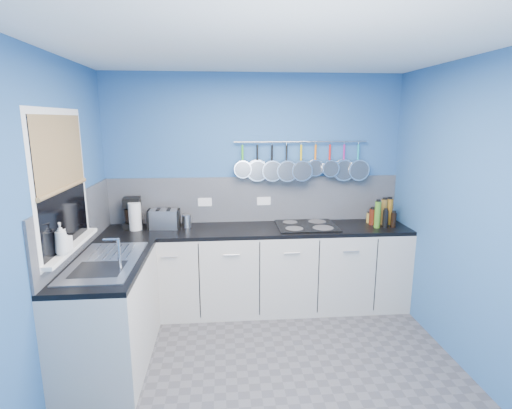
{
  "coord_description": "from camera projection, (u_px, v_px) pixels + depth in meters",
  "views": [
    {
      "loc": [
        -0.35,
        -2.78,
        2.02
      ],
      "look_at": [
        -0.05,
        0.75,
        1.25
      ],
      "focal_mm": 27.63,
      "sensor_mm": 36.0,
      "label": 1
    }
  ],
  "objects": [
    {
      "name": "window_sill",
      "position": [
        72.0,
        247.0,
        3.1
      ],
      "size": [
        0.1,
        0.98,
        0.03
      ],
      "primitive_type": "cube",
      "color": "white",
      "rests_on": "wall_left"
    },
    {
      "name": "canister",
      "position": [
        187.0,
        221.0,
        4.15
      ],
      "size": [
        0.1,
        0.1,
        0.14
      ],
      "primitive_type": "cylinder",
      "rotation": [
        0.0,
        0.0,
        -0.12
      ],
      "color": "silver",
      "rests_on": "worktop_back"
    },
    {
      "name": "wall_right",
      "position": [
        479.0,
        221.0,
        3.03
      ],
      "size": [
        0.02,
        3.0,
        2.5
      ],
      "primitive_type": "cube",
      "color": "#2C5993",
      "rests_on": "ground"
    },
    {
      "name": "cabinet_run_left",
      "position": [
        110.0,
        316.0,
        3.25
      ],
      "size": [
        0.6,
        1.2,
        0.86
      ],
      "primitive_type": "cube",
      "color": "#BAB4AA",
      "rests_on": "ground"
    },
    {
      "name": "condiment_4",
      "position": [
        384.0,
        212.0,
        4.25
      ],
      "size": [
        0.07,
        0.07,
        0.28
      ],
      "primitive_type": "cylinder",
      "color": "brown",
      "rests_on": "worktop_back"
    },
    {
      "name": "backsplash_back",
      "position": [
        255.0,
        199.0,
        4.37
      ],
      "size": [
        3.2,
        0.02,
        0.5
      ],
      "primitive_type": "cube",
      "color": "gray",
      "rests_on": "wall_back"
    },
    {
      "name": "paper_towel",
      "position": [
        135.0,
        216.0,
        4.04
      ],
      "size": [
        0.13,
        0.13,
        0.28
      ],
      "primitive_type": "cylinder",
      "rotation": [
        0.0,
        0.0,
        0.05
      ],
      "color": "white",
      "rests_on": "worktop_back"
    },
    {
      "name": "worktop_left",
      "position": [
        106.0,
        264.0,
        3.16
      ],
      "size": [
        0.6,
        1.2,
        0.04
      ],
      "primitive_type": "cube",
      "color": "black",
      "rests_on": "cabinet_run_left"
    },
    {
      "name": "pan_7",
      "position": [
        344.0,
        161.0,
        4.31
      ],
      "size": [
        0.24,
        0.07,
        0.43
      ],
      "primitive_type": null,
      "color": "silver",
      "rests_on": "pot_rail"
    },
    {
      "name": "pan_0",
      "position": [
        243.0,
        160.0,
        4.21
      ],
      "size": [
        0.19,
        0.08,
        0.38
      ],
      "primitive_type": null,
      "color": "silver",
      "rests_on": "pot_rail"
    },
    {
      "name": "bamboo_blind",
      "position": [
        60.0,
        152.0,
        2.94
      ],
      "size": [
        0.01,
        0.9,
        0.55
      ],
      "primitive_type": "cube",
      "color": "#9D874F",
      "rests_on": "wall_left"
    },
    {
      "name": "pot_rail",
      "position": [
        301.0,
        142.0,
        4.24
      ],
      "size": [
        1.45,
        0.02,
        0.02
      ],
      "primitive_type": "cylinder",
      "rotation": [
        0.0,
        1.57,
        0.0
      ],
      "color": "silver",
      "rests_on": "wall_back"
    },
    {
      "name": "pan_3",
      "position": [
        286.0,
        162.0,
        4.26
      ],
      "size": [
        0.23,
        0.11,
        0.42
      ],
      "primitive_type": null,
      "color": "silver",
      "rests_on": "pot_rail"
    },
    {
      "name": "condiment_2",
      "position": [
        369.0,
        218.0,
        4.34
      ],
      "size": [
        0.05,
        0.05,
        0.11
      ],
      "primitive_type": "cylinder",
      "color": "olive",
      "rests_on": "worktop_back"
    },
    {
      "name": "condiment_1",
      "position": [
        380.0,
        217.0,
        4.34
      ],
      "size": [
        0.05,
        0.05,
        0.12
      ],
      "primitive_type": "cylinder",
      "color": "#265919",
      "rests_on": "worktop_back"
    },
    {
      "name": "soap_bottle_a",
      "position": [
        61.0,
        239.0,
        2.85
      ],
      "size": [
        0.12,
        0.12,
        0.24
      ],
      "primitive_type": "imported",
      "rotation": [
        0.0,
        0.0,
        0.38
      ],
      "color": "white",
      "rests_on": "window_sill"
    },
    {
      "name": "condiment_7",
      "position": [
        385.0,
        219.0,
        4.14
      ],
      "size": [
        0.06,
        0.06,
        0.19
      ],
      "primitive_type": "cylinder",
      "color": "black",
      "rests_on": "worktop_back"
    },
    {
      "name": "floor",
      "position": [
        270.0,
        377.0,
        3.16
      ],
      "size": [
        3.2,
        3.0,
        0.02
      ],
      "primitive_type": "cube",
      "color": "#47474C",
      "rests_on": "ground"
    },
    {
      "name": "wall_back",
      "position": [
        255.0,
        190.0,
        4.37
      ],
      "size": [
        3.2,
        0.02,
        2.5
      ],
      "primitive_type": "cube",
      "color": "#2C5993",
      "rests_on": "ground"
    },
    {
      "name": "pan_2",
      "position": [
        272.0,
        162.0,
        4.24
      ],
      "size": [
        0.23,
        0.1,
        0.42
      ],
      "primitive_type": null,
      "color": "silver",
      "rests_on": "pot_rail"
    },
    {
      "name": "ceiling",
      "position": [
        273.0,
        44.0,
        2.63
      ],
      "size": [
        3.2,
        3.0,
        0.02
      ],
      "primitive_type": "cube",
      "color": "white",
      "rests_on": "ground"
    },
    {
      "name": "condiment_0",
      "position": [
        388.0,
        214.0,
        4.36
      ],
      "size": [
        0.07,
        0.07,
        0.18
      ],
      "primitive_type": "cylinder",
      "color": "brown",
      "rests_on": "worktop_back"
    },
    {
      "name": "pan_8",
      "position": [
        358.0,
        161.0,
        4.33
      ],
      "size": [
        0.23,
        0.09,
        0.42
      ],
      "primitive_type": null,
      "color": "silver",
      "rests_on": "pot_rail"
    },
    {
      "name": "pan_6",
      "position": [
        330.0,
        159.0,
        4.29
      ],
      "size": [
        0.19,
        0.1,
        0.38
      ],
      "primitive_type": null,
      "color": "silver",
      "rests_on": "pot_rail"
    },
    {
      "name": "hob",
      "position": [
        306.0,
        225.0,
        4.21
      ],
      "size": [
        0.63,
        0.55,
        0.01
      ],
      "primitive_type": "cube",
      "color": "black",
      "rests_on": "worktop_back"
    },
    {
      "name": "condiment_6",
      "position": [
        393.0,
        220.0,
        4.15
      ],
      "size": [
        0.06,
        0.06,
        0.16
      ],
      "primitive_type": "cylinder",
      "color": "black",
      "rests_on": "worktop_back"
    },
    {
      "name": "pan_4",
      "position": [
        301.0,
        161.0,
        4.27
      ],
      "size": [
        0.23,
        0.11,
        0.42
      ],
      "primitive_type": null,
      "color": "silver",
      "rests_on": "pot_rail"
    },
    {
      "name": "window_glass",
      "position": [
        62.0,
        182.0,
        2.99
      ],
      "size": [
        0.01,
        0.9,
        1.0
      ],
      "primitive_type": "cube",
      "color": "black",
      "rests_on": "wall_left"
    },
    {
      "name": "backsplash_left",
      "position": [
        79.0,
        223.0,
        3.37
      ],
      "size": [
        0.02,
        1.8,
        0.5
      ],
      "primitive_type": "cube",
      "color": "gray",
      "rests_on": "wall_left"
    },
    {
      "name": "sink_unit",
      "position": [
        106.0,
        261.0,
        3.15
      ],
      "size": [
        0.5,
        0.95,
        0.01
      ],
      "primitive_type": "cube",
      "color": "silver",
      "rests_on": "worktop_left"
    },
    {
      "name": "pan_1",
      "position": [
        257.0,
        162.0,
        4.23
      ],
      "size": [
        0.23,
        0.05,
        0.42
      ],
      "primitive_type": null,
      "color": "silver",
      "rests_on": "pot_rail"
    },
    {
      "name": "wall_front",
      "position": [
        323.0,
        336.0,
        1.42
      ],
      "size": [
        3.2,
        0.02,
        2.5
      ],
      "primitive_type": "cube",
      "color": "#2C5993",
      "rests_on": "ground"
    },
    {
      "name": "wall_left",
      "position": [
        44.0,
        231.0,
        2.76
      ],
      "size": [
        0.02,
        3.0,
        2.5
      ],
      "primitive_type": "cube",
      "color": "#2C5993",
      "rests_on": "ground"
    },
    {
      "name": "coffee_maker",
      "position": [
        132.0,
        213.0,
        4.11
      ],
      "size": [
        0.2,
        0.21,
        0.32
      ],
      "primitive_type": null,
      "rotation": [
        0.0,
        0.0,
        0.08
      ],
      "color": "black",
      "rests_on": "worktop_back"
    },
    {
      "name": "condiment_5",
      "position": [
        372.0,
        217.0,
        4.25
      ],
      "size": [
        0.07,
        0.07,
        0.17
      ],
      "primitive_type": "cylinder",
      "color": "#4C190C",
      "rests_on": "worktop_back"
    },
    {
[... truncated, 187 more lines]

